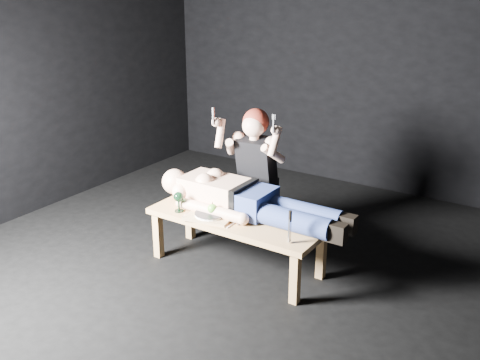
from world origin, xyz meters
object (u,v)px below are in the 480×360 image
Objects in this scene: goblet at (179,202)px; table at (237,242)px; kneeling_woman at (260,173)px; serving_tray at (210,216)px; lying_man at (249,197)px; carving_knife at (290,227)px.

table is at bearing 20.08° from goblet.
kneeling_woman reaches higher than serving_tray.
kneeling_woman is (-0.12, 0.57, 0.41)m from table.
kneeling_woman reaches higher than goblet.
serving_tray is (-0.22, -0.24, -0.13)m from lying_man.
table is at bearing 38.05° from serving_tray.
goblet is at bearing -159.53° from table.
kneeling_woman reaches higher than carving_knife.
carving_knife is (1.03, -0.01, 0.04)m from goblet.
table is 0.70m from carving_knife.
lying_man is 1.27× the size of kneeling_woman.
kneeling_woman is at bearing 65.80° from goblet.
carving_knife is at bearing -16.96° from table.
goblet is (-0.29, -0.04, 0.07)m from serving_tray.
carving_knife is at bearing -51.19° from kneeling_woman.
kneeling_woman is at bearing 102.73° from table.
lying_man is 0.58m from goblet.
table is 1.15× the size of kneeling_woman.
table is 0.58m from goblet.
lying_man is at bearing 48.39° from serving_tray.
lying_man is 0.49m from kneeling_woman.
kneeling_woman is 0.72m from serving_tray.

